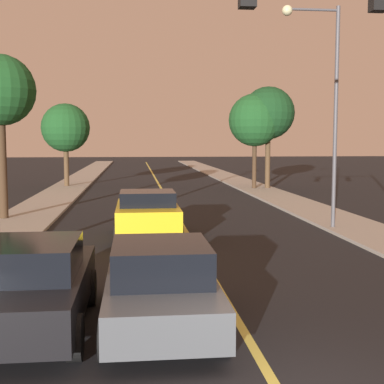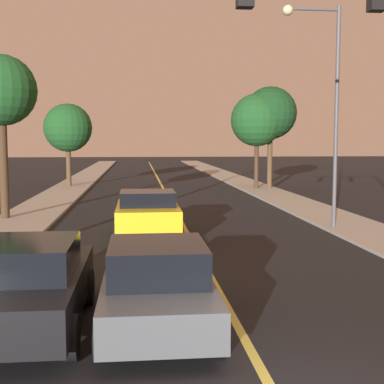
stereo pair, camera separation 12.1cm
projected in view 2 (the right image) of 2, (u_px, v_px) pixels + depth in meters
road_surface at (160, 182)px, 41.87m from camera, size 9.90×80.00×0.01m
sidewalk_left at (79, 182)px, 41.24m from camera, size 2.50×80.00×0.12m
sidewalk_right at (237, 180)px, 42.49m from camera, size 2.50×80.00×0.12m
car_near_lane_front at (157, 285)px, 9.09m from camera, size 1.94×4.23×1.51m
car_near_lane_second at (148, 213)px, 17.56m from camera, size 2.12×3.91×1.58m
car_outer_lane_front at (27, 285)px, 8.97m from camera, size 1.95×4.35×1.56m
streetlamp_right at (324, 88)px, 18.69m from camera, size 2.07×0.36×7.75m
tree_left_near at (1, 92)px, 21.01m from camera, size 2.79×2.79×6.47m
tree_left_far at (68, 128)px, 36.32m from camera, size 3.28×3.28×5.61m
tree_right_near at (257, 120)px, 34.50m from camera, size 3.40×3.40×6.12m
tree_right_far at (270, 113)px, 34.64m from camera, size 3.41×3.41×6.59m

